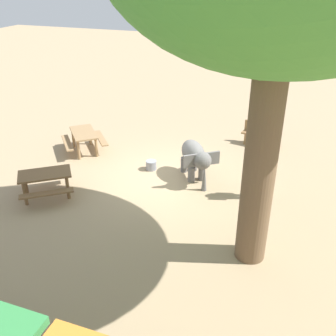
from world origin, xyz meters
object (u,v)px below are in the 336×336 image
(elephant, at_px, (195,157))
(wooden_bench, at_px, (261,134))
(picnic_table_far, at_px, (84,137))
(feed_bucket, at_px, (151,165))
(picnic_table_near, at_px, (45,179))
(person_handler, at_px, (257,169))

(elephant, relative_size, wooden_bench, 1.15)
(elephant, xyz_separation_m, wooden_bench, (-1.63, -3.41, -0.30))
(picnic_table_far, relative_size, feed_bucket, 5.84)
(wooden_bench, bearing_deg, picnic_table_far, 36.11)
(elephant, relative_size, picnic_table_far, 0.79)
(wooden_bench, xyz_separation_m, picnic_table_near, (5.47, 6.00, 0.12))
(person_handler, height_order, picnic_table_far, person_handler)
(picnic_table_near, bearing_deg, wooden_bench, 10.86)
(elephant, height_order, picnic_table_far, elephant)
(wooden_bench, height_order, feed_bucket, wooden_bench)
(person_handler, bearing_deg, feed_bucket, 8.08)
(elephant, xyz_separation_m, feed_bucket, (1.56, -0.08, -0.61))
(elephant, bearing_deg, wooden_bench, 117.42)
(wooden_bench, xyz_separation_m, feed_bucket, (3.19, 3.32, -0.31))
(wooden_bench, distance_m, picnic_table_far, 6.68)
(person_handler, xyz_separation_m, picnic_table_near, (5.85, 2.04, -0.36))
(elephant, relative_size, person_handler, 1.03)
(picnic_table_near, bearing_deg, picnic_table_far, 63.82)
(picnic_table_far, height_order, feed_bucket, picnic_table_far)
(wooden_bench, xyz_separation_m, picnic_table_far, (6.06, 2.81, 0.12))
(feed_bucket, bearing_deg, person_handler, 169.90)
(person_handler, distance_m, picnic_table_far, 6.56)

